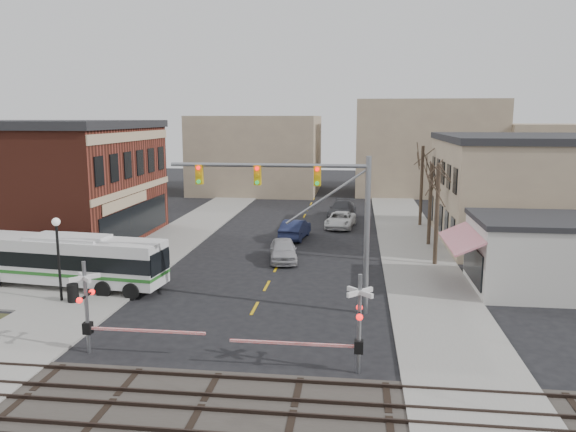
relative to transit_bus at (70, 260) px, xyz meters
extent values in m
plane|color=black|center=(11.33, -4.29, -1.68)|extent=(160.00, 160.00, 0.00)
cube|color=gray|center=(1.83, 15.71, -1.62)|extent=(5.00, 60.00, 0.12)
cube|color=gray|center=(20.83, 15.71, -1.62)|extent=(5.00, 60.00, 0.12)
cube|color=#332D28|center=(11.33, -12.29, -1.65)|extent=(160.00, 5.00, 0.06)
cube|color=#2D231E|center=(11.33, -11.81, -1.56)|extent=(160.00, 0.08, 0.14)
cube|color=#2D231E|center=(11.33, -10.38, -1.56)|extent=(160.00, 0.08, 0.14)
cube|color=#2D231E|center=(11.33, -14.21, -1.56)|extent=(160.00, 0.08, 0.14)
cube|color=#2D231E|center=(11.33, -12.78, -1.56)|extent=(160.00, 0.08, 0.14)
cube|color=tan|center=(-0.62, 11.71, 2.62)|extent=(0.10, 15.00, 0.50)
cube|color=tan|center=(-0.62, 11.71, 6.72)|extent=(0.10, 15.00, 0.70)
cube|color=black|center=(-0.62, 11.71, 0.12)|extent=(0.08, 13.00, 2.60)
cube|color=gray|center=(33.33, 15.71, 2.32)|extent=(20.00, 15.00, 8.00)
cube|color=beige|center=(27.33, 2.71, 0.32)|extent=(8.00, 6.00, 4.00)
cube|color=#262628|center=(27.33, 2.71, 2.47)|extent=(8.20, 6.20, 0.30)
cube|color=red|center=(22.53, 2.71, 1.32)|extent=(1.68, 6.00, 0.87)
cylinder|color=#382B21|center=(21.83, 7.71, 1.82)|extent=(0.28, 0.28, 6.75)
cylinder|color=#382B21|center=(22.13, 13.71, 1.59)|extent=(0.28, 0.28, 6.30)
cylinder|color=#382B21|center=(22.33, 21.71, 2.04)|extent=(0.28, 0.28, 7.20)
cube|color=silver|center=(0.00, 0.00, 0.02)|extent=(11.60, 3.70, 2.49)
cube|color=black|center=(0.00, 0.00, 0.18)|extent=(11.64, 3.75, 0.85)
cube|color=#256B23|center=(0.00, 0.00, -0.58)|extent=(11.64, 3.75, 0.19)
cylinder|color=black|center=(0.00, 0.00, -1.20)|extent=(1.21, 2.56, 0.95)
cylinder|color=gray|center=(17.06, -2.25, 2.32)|extent=(0.28, 0.28, 8.00)
cylinder|color=gray|center=(12.09, -2.25, 5.82)|extent=(9.95, 0.20, 0.20)
cube|color=gold|center=(14.56, -2.25, 5.32)|extent=(0.35, 0.30, 1.00)
cube|color=gold|center=(11.56, -2.25, 5.32)|extent=(0.35, 0.30, 1.00)
cube|color=gold|center=(8.56, -2.25, 5.32)|extent=(0.35, 0.30, 1.00)
cylinder|color=gray|center=(5.36, -8.62, 0.32)|extent=(0.16, 0.16, 4.00)
cube|color=silver|center=(5.36, -8.62, 1.62)|extent=(1.00, 1.00, 0.18)
cube|color=silver|center=(5.36, -8.62, 1.62)|extent=(1.00, 1.00, 0.18)
sphere|color=#FF0C0C|center=(5.36, -9.17, 0.82)|extent=(0.26, 0.26, 0.26)
sphere|color=#FF0C0C|center=(5.36, -8.07, 0.82)|extent=(0.26, 0.26, 0.26)
cube|color=black|center=(5.36, -8.62, -0.58)|extent=(0.35, 0.35, 0.50)
cube|color=#FF0C0C|center=(7.96, -8.62, -0.58)|extent=(5.00, 0.10, 0.10)
cylinder|color=gray|center=(16.71, -9.19, 0.32)|extent=(0.16, 0.16, 4.00)
cube|color=silver|center=(16.71, -9.19, 1.62)|extent=(1.00, 1.00, 0.18)
cube|color=silver|center=(16.71, -9.19, 1.62)|extent=(1.00, 1.00, 0.18)
sphere|color=#FF0C0C|center=(16.71, -9.74, 0.82)|extent=(0.26, 0.26, 0.26)
sphere|color=#FF0C0C|center=(16.71, -8.64, 0.82)|extent=(0.26, 0.26, 0.26)
cube|color=black|center=(16.71, -9.19, -0.58)|extent=(0.35, 0.35, 0.50)
cube|color=#FF0C0C|center=(14.11, -9.19, -0.58)|extent=(5.00, 0.10, 0.10)
cylinder|color=black|center=(0.81, -2.58, 0.52)|extent=(0.14, 0.14, 4.16)
sphere|color=silver|center=(0.81, -2.58, 2.75)|extent=(0.44, 0.44, 0.44)
cylinder|color=black|center=(1.55, -2.70, -1.07)|extent=(0.60, 0.60, 0.97)
imported|color=#A09FA4|center=(11.53, 7.67, -0.90)|extent=(2.53, 4.78, 1.55)
imported|color=#1A2142|center=(11.56, 14.95, -0.87)|extent=(2.25, 5.04, 1.61)
imported|color=silver|center=(15.12, 20.15, -0.98)|extent=(2.92, 5.28, 1.40)
imported|color=#3F4045|center=(15.08, 25.35, -0.87)|extent=(3.01, 5.82, 1.61)
imported|color=#504440|center=(2.05, -0.10, -0.61)|extent=(0.62, 0.78, 1.90)
imported|color=#2F2C4E|center=(1.04, 3.66, -0.81)|extent=(0.79, 0.88, 1.50)
camera|label=1|loc=(16.50, -29.88, 8.21)|focal=35.00mm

